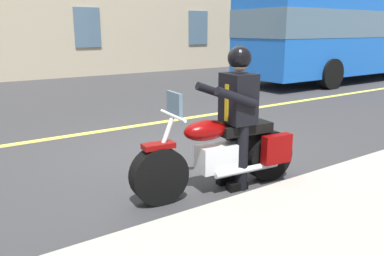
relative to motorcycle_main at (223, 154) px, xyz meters
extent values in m
plane|color=#333335|center=(-0.26, -1.50, -0.45)|extent=(80.00, 80.00, 0.00)
cube|color=#E5DB4C|center=(-0.26, -3.50, -0.45)|extent=(60.00, 0.16, 0.01)
cylinder|color=black|center=(0.84, -0.09, -0.12)|extent=(0.68, 0.27, 0.66)
cylinder|color=black|center=(-0.70, 0.07, -0.12)|extent=(0.68, 0.27, 0.66)
cube|color=silver|center=(0.05, -0.01, -0.03)|extent=(0.59, 0.34, 0.32)
ellipsoid|color=#720505|center=(0.24, -0.03, 0.33)|extent=(0.59, 0.34, 0.24)
cube|color=black|center=(-0.30, 0.03, 0.29)|extent=(0.73, 0.35, 0.12)
cube|color=#720505|center=(-0.63, 0.28, 0.03)|extent=(0.41, 0.16, 0.36)
cube|color=#720505|center=(-0.67, -0.15, 0.03)|extent=(0.41, 0.16, 0.36)
cylinder|color=silver|center=(0.82, -0.09, 0.15)|extent=(0.35, 0.09, 0.76)
cylinder|color=silver|center=(0.66, -0.07, 0.55)|extent=(0.10, 0.60, 0.04)
cube|color=#720505|center=(0.84, -0.09, 0.23)|extent=(0.37, 0.20, 0.06)
cylinder|color=silver|center=(-0.24, 0.18, -0.19)|extent=(0.90, 0.17, 0.08)
cube|color=slate|center=(0.64, -0.07, 0.67)|extent=(0.07, 0.32, 0.28)
cylinder|color=black|center=(-0.19, 0.14, -0.03)|extent=(0.14, 0.14, 0.84)
cube|color=black|center=(-0.13, 0.13, -0.40)|extent=(0.27, 0.14, 0.10)
cylinder|color=black|center=(-0.22, -0.10, -0.03)|extent=(0.14, 0.14, 0.84)
cube|color=black|center=(-0.16, -0.11, -0.40)|extent=(0.27, 0.14, 0.10)
cube|color=black|center=(-0.20, 0.02, 0.67)|extent=(0.36, 0.43, 0.60)
cube|color=#B28C14|center=(-0.04, 0.00, 0.63)|extent=(0.03, 0.07, 0.44)
cylinder|color=black|center=(0.00, 0.22, 0.73)|extent=(0.56, 0.16, 0.28)
cylinder|color=black|center=(-0.05, -0.22, 0.73)|extent=(0.56, 0.16, 0.28)
sphere|color=tan|center=(-0.20, 0.02, 1.10)|extent=(0.22, 0.22, 0.22)
sphere|color=black|center=(-0.20, 0.02, 1.15)|extent=(0.28, 0.28, 0.28)
cube|color=blue|center=(-11.35, -5.68, 1.32)|extent=(11.00, 2.50, 2.85)
cube|color=slate|center=(-11.35, -5.68, 1.65)|extent=(11.04, 2.52, 0.90)
cylinder|color=black|center=(-14.95, -6.88, 0.05)|extent=(1.00, 0.30, 1.00)
cylinder|color=black|center=(-8.15, -6.88, 0.05)|extent=(1.00, 0.30, 1.00)
cylinder|color=black|center=(-8.15, -4.48, 0.05)|extent=(1.00, 0.30, 1.00)
cube|color=slate|center=(-8.45, -12.47, 1.55)|extent=(1.10, 0.06, 1.60)
cube|color=slate|center=(-2.87, -12.47, 1.55)|extent=(1.10, 0.06, 1.60)
camera|label=1|loc=(2.83, 3.48, 1.47)|focal=36.15mm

